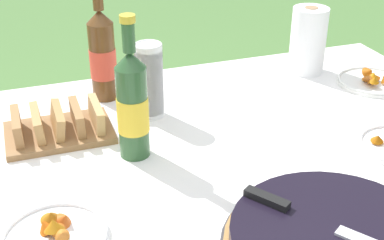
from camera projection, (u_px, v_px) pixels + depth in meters
The scene contains 10 objects.
garden_table at pixel (179, 194), 1.21m from camera, with size 1.75×1.16×0.67m.
tablecloth at pixel (179, 179), 1.19m from camera, with size 1.76×1.17×0.10m.
serving_knife at pixel (322, 222), 0.94m from camera, with size 0.23×0.32×0.01m.
cup_stack at pixel (149, 81), 1.39m from camera, with size 0.07×0.07×0.20m.
cider_bottle_green at pixel (132, 105), 1.20m from camera, with size 0.07×0.07×0.34m.
cider_bottle_amber at pixel (103, 55), 1.47m from camera, with size 0.07×0.07×0.34m.
snack_plate_near at pixel (55, 235), 0.99m from camera, with size 0.20×0.20×0.05m.
snack_plate_left at pixel (373, 81), 1.61m from camera, with size 0.21×0.21×0.06m.
paper_towel_roll at pixel (308, 40), 1.65m from camera, with size 0.11×0.11×0.21m.
bread_board at pixel (58, 126), 1.32m from camera, with size 0.26×0.18×0.07m.
Camera 1 is at (-0.30, -0.94, 1.34)m, focal length 50.00 mm.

